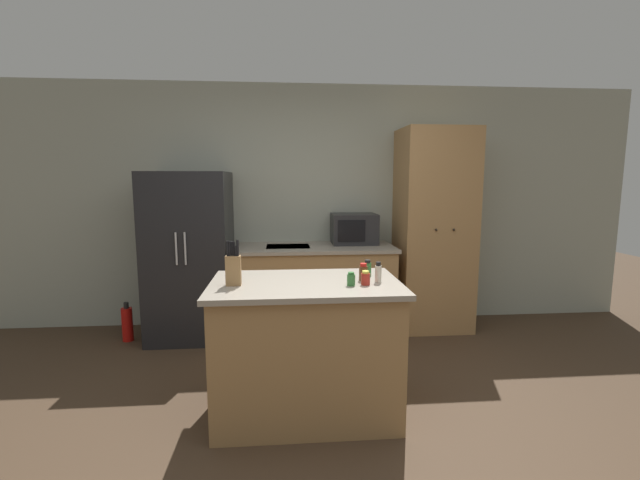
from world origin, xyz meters
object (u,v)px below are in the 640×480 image
(spice_bottle_green_herb, at_px, (351,279))
(spice_bottle_pale_salt, at_px, (366,278))
(microwave, at_px, (354,229))
(spice_bottle_tall_dark, at_px, (363,273))
(knife_block, at_px, (233,268))
(fire_extinguisher, at_px, (127,324))
(refrigerator, at_px, (190,256))
(spice_bottle_amber_oil, at_px, (378,273))
(pantry_cabinet, at_px, (434,230))
(spice_bottle_short_red, at_px, (367,269))

(spice_bottle_green_herb, height_order, spice_bottle_pale_salt, spice_bottle_pale_salt)
(microwave, bearing_deg, spice_bottle_tall_dark, -97.27)
(spice_bottle_tall_dark, relative_size, spice_bottle_green_herb, 1.35)
(knife_block, height_order, fire_extinguisher, knife_block)
(knife_block, relative_size, spice_bottle_tall_dark, 2.50)
(microwave, distance_m, spice_bottle_green_herb, 1.87)
(refrigerator, bearing_deg, spice_bottle_tall_dark, -46.71)
(spice_bottle_tall_dark, bearing_deg, spice_bottle_amber_oil, -34.49)
(microwave, xyz_separation_m, spice_bottle_pale_salt, (-0.23, -1.83, -0.11))
(microwave, relative_size, spice_bottle_amber_oil, 3.44)
(spice_bottle_green_herb, xyz_separation_m, spice_bottle_pale_salt, (0.10, 0.01, 0.00))
(spice_bottle_amber_oil, bearing_deg, refrigerator, 133.86)
(spice_bottle_green_herb, relative_size, spice_bottle_pale_salt, 0.95)
(microwave, xyz_separation_m, spice_bottle_tall_dark, (-0.22, -1.71, -0.10))
(pantry_cabinet, relative_size, microwave, 4.47)
(pantry_cabinet, bearing_deg, fire_extinguisher, -177.04)
(spice_bottle_tall_dark, bearing_deg, microwave, 82.73)
(refrigerator, distance_m, pantry_cabinet, 2.54)
(spice_bottle_amber_oil, xyz_separation_m, spice_bottle_pale_salt, (-0.09, -0.06, -0.02))
(microwave, relative_size, spice_bottle_green_herb, 5.43)
(spice_bottle_tall_dark, bearing_deg, pantry_cabinet, 56.79)
(microwave, bearing_deg, refrigerator, -174.71)
(spice_bottle_tall_dark, distance_m, spice_bottle_amber_oil, 0.11)
(spice_bottle_green_herb, bearing_deg, spice_bottle_short_red, 58.15)
(spice_bottle_amber_oil, distance_m, fire_extinguisher, 2.77)
(pantry_cabinet, height_order, fire_extinguisher, pantry_cabinet)
(knife_block, height_order, spice_bottle_pale_salt, knife_block)
(knife_block, bearing_deg, spice_bottle_green_herb, -5.46)
(microwave, distance_m, knife_block, 2.07)
(knife_block, xyz_separation_m, spice_bottle_amber_oil, (0.94, -0.00, -0.05))
(spice_bottle_green_herb, bearing_deg, knife_block, 174.54)
(refrigerator, xyz_separation_m, fire_extinguisher, (-0.62, -0.10, -0.66))
(pantry_cabinet, height_order, knife_block, pantry_cabinet)
(spice_bottle_tall_dark, bearing_deg, fire_extinguisher, 145.04)
(refrigerator, distance_m, spice_bottle_short_red, 2.09)
(knife_block, distance_m, fire_extinguisher, 2.13)
(pantry_cabinet, height_order, microwave, pantry_cabinet)
(pantry_cabinet, bearing_deg, spice_bottle_short_red, -123.93)
(microwave, bearing_deg, spice_bottle_pale_salt, -97.03)
(spice_bottle_tall_dark, bearing_deg, spice_bottle_pale_salt, -93.47)
(knife_block, relative_size, fire_extinguisher, 0.75)
(spice_bottle_short_red, height_order, spice_bottle_pale_salt, spice_bottle_short_red)
(spice_bottle_green_herb, bearing_deg, spice_bottle_pale_salt, 7.28)
(spice_bottle_pale_salt, bearing_deg, pantry_cabinet, 58.41)
(spice_bottle_short_red, distance_m, spice_bottle_green_herb, 0.29)
(microwave, relative_size, knife_block, 1.60)
(spice_bottle_pale_salt, height_order, fire_extinguisher, spice_bottle_pale_salt)
(spice_bottle_amber_oil, bearing_deg, spice_bottle_short_red, 100.96)
(pantry_cabinet, height_order, spice_bottle_tall_dark, pantry_cabinet)
(refrigerator, xyz_separation_m, spice_bottle_tall_dark, (1.47, -1.56, 0.14))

